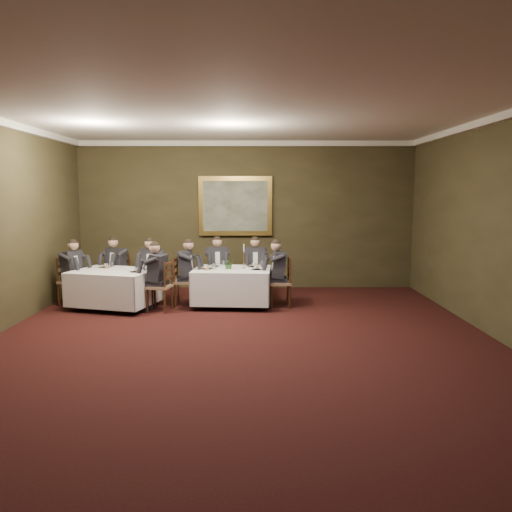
{
  "coord_description": "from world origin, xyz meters",
  "views": [
    {
      "loc": [
        0.19,
        -6.97,
        2.3
      ],
      "look_at": [
        0.22,
        2.03,
        1.15
      ],
      "focal_mm": 35.0,
      "sensor_mm": 36.0,
      "label": 1
    }
  ],
  "objects_px": {
    "chair_main_endleft": "(185,291)",
    "diner_sec_backright": "(152,277)",
    "diner_main_backright": "(255,275)",
    "chair_main_endright": "(280,293)",
    "centerpiece": "(229,263)",
    "table_main": "(232,284)",
    "painting": "(235,206)",
    "chair_sec_endleft": "(72,291)",
    "diner_sec_backleft": "(117,275)",
    "diner_sec_endright": "(159,285)",
    "chair_sec_backright": "(153,288)",
    "table_second": "(115,286)",
    "chair_main_backright": "(255,285)",
    "chair_main_backleft": "(217,285)",
    "chair_sec_backleft": "(118,286)",
    "candlestick": "(244,259)",
    "diner_main_endleft": "(185,280)",
    "diner_main_backleft": "(217,274)",
    "diner_main_endright": "(280,282)",
    "diner_sec_endleft": "(72,280)",
    "chair_sec_endright": "(160,297)"
  },
  "relations": [
    {
      "from": "diner_sec_backleft",
      "to": "chair_sec_endleft",
      "type": "xyz_separation_m",
      "value": [
        -0.77,
        -0.61,
        -0.23
      ]
    },
    {
      "from": "centerpiece",
      "to": "painting",
      "type": "bearing_deg",
      "value": 88.18
    },
    {
      "from": "diner_main_endright",
      "to": "diner_sec_backleft",
      "type": "bearing_deg",
      "value": 76.14
    },
    {
      "from": "candlestick",
      "to": "painting",
      "type": "bearing_deg",
      "value": 97.24
    },
    {
      "from": "chair_main_backleft",
      "to": "chair_main_endright",
      "type": "height_order",
      "value": "same"
    },
    {
      "from": "diner_main_backright",
      "to": "centerpiece",
      "type": "relative_size",
      "value": 5.58
    },
    {
      "from": "diner_main_backleft",
      "to": "diner_main_endleft",
      "type": "distance_m",
      "value": 0.96
    },
    {
      "from": "table_second",
      "to": "chair_main_backright",
      "type": "relative_size",
      "value": 1.84
    },
    {
      "from": "diner_main_backright",
      "to": "centerpiece",
      "type": "height_order",
      "value": "diner_main_backright"
    },
    {
      "from": "chair_main_backleft",
      "to": "chair_sec_backleft",
      "type": "height_order",
      "value": "same"
    },
    {
      "from": "table_second",
      "to": "diner_main_endleft",
      "type": "distance_m",
      "value": 1.4
    },
    {
      "from": "painting",
      "to": "chair_sec_endleft",
      "type": "bearing_deg",
      "value": -150.62
    },
    {
      "from": "chair_main_endleft",
      "to": "diner_sec_backright",
      "type": "height_order",
      "value": "diner_sec_backright"
    },
    {
      "from": "chair_sec_backright",
      "to": "chair_sec_endright",
      "type": "height_order",
      "value": "same"
    },
    {
      "from": "diner_main_backleft",
      "to": "chair_sec_backright",
      "type": "distance_m",
      "value": 1.42
    },
    {
      "from": "diner_main_backright",
      "to": "diner_main_endleft",
      "type": "height_order",
      "value": "same"
    },
    {
      "from": "table_second",
      "to": "diner_main_backleft",
      "type": "distance_m",
      "value": 2.22
    },
    {
      "from": "diner_sec_endleft",
      "to": "candlestick",
      "type": "distance_m",
      "value": 3.55
    },
    {
      "from": "table_main",
      "to": "diner_sec_backright",
      "type": "relative_size",
      "value": 1.22
    },
    {
      "from": "chair_main_backleft",
      "to": "painting",
      "type": "xyz_separation_m",
      "value": [
        0.36,
        1.1,
        1.69
      ]
    },
    {
      "from": "chair_sec_backleft",
      "to": "diner_sec_backleft",
      "type": "bearing_deg",
      "value": 90.0
    },
    {
      "from": "table_main",
      "to": "chair_sec_endleft",
      "type": "distance_m",
      "value": 3.3
    },
    {
      "from": "chair_sec_backright",
      "to": "diner_sec_backright",
      "type": "height_order",
      "value": "diner_sec_backright"
    },
    {
      "from": "diner_sec_backright",
      "to": "candlestick",
      "type": "distance_m",
      "value": 2.04
    },
    {
      "from": "chair_sec_endright",
      "to": "diner_sec_endleft",
      "type": "distance_m",
      "value": 1.99
    },
    {
      "from": "chair_main_backright",
      "to": "diner_sec_backright",
      "type": "height_order",
      "value": "diner_sec_backright"
    },
    {
      "from": "diner_main_backright",
      "to": "chair_main_endright",
      "type": "xyz_separation_m",
      "value": [
        0.51,
        -0.82,
        -0.23
      ]
    },
    {
      "from": "diner_main_endleft",
      "to": "chair_sec_backright",
      "type": "relative_size",
      "value": 1.35
    },
    {
      "from": "chair_main_backleft",
      "to": "diner_main_endright",
      "type": "distance_m",
      "value": 1.62
    },
    {
      "from": "diner_sec_endright",
      "to": "centerpiece",
      "type": "bearing_deg",
      "value": -60.26
    },
    {
      "from": "table_second",
      "to": "centerpiece",
      "type": "relative_size",
      "value": 7.65
    },
    {
      "from": "chair_sec_backleft",
      "to": "chair_sec_backright",
      "type": "bearing_deg",
      "value": -168.31
    },
    {
      "from": "chair_main_endright",
      "to": "table_second",
      "type": "bearing_deg",
      "value": 90.48
    },
    {
      "from": "chair_sec_endright",
      "to": "diner_sec_endleft",
      "type": "xyz_separation_m",
      "value": [
        -1.9,
        0.53,
        0.23
      ]
    },
    {
      "from": "diner_main_backright",
      "to": "chair_main_endleft",
      "type": "bearing_deg",
      "value": 23.51
    },
    {
      "from": "chair_main_backright",
      "to": "chair_sec_endright",
      "type": "distance_m",
      "value": 2.22
    },
    {
      "from": "diner_sec_backright",
      "to": "centerpiece",
      "type": "xyz_separation_m",
      "value": [
        1.66,
        -0.48,
        0.37
      ]
    },
    {
      "from": "table_main",
      "to": "chair_main_endleft",
      "type": "distance_m",
      "value": 1.0
    },
    {
      "from": "candlestick",
      "to": "chair_sec_endleft",
      "type": "bearing_deg",
      "value": 179.75
    },
    {
      "from": "chair_main_backright",
      "to": "diner_sec_endright",
      "type": "relative_size",
      "value": 0.74
    },
    {
      "from": "diner_main_backleft",
      "to": "chair_main_backright",
      "type": "distance_m",
      "value": 0.86
    },
    {
      "from": "chair_main_endright",
      "to": "diner_main_backleft",
      "type": "bearing_deg",
      "value": 54.99
    },
    {
      "from": "chair_main_endleft",
      "to": "diner_sec_backright",
      "type": "distance_m",
      "value": 0.87
    },
    {
      "from": "table_main",
      "to": "centerpiece",
      "type": "distance_m",
      "value": 0.44
    },
    {
      "from": "diner_sec_backleft",
      "to": "diner_sec_endright",
      "type": "xyz_separation_m",
      "value": [
        1.14,
        -1.14,
        0.0
      ]
    },
    {
      "from": "diner_sec_backleft",
      "to": "centerpiece",
      "type": "xyz_separation_m",
      "value": [
        2.47,
        -0.71,
        0.37
      ]
    },
    {
      "from": "chair_main_endleft",
      "to": "chair_sec_endleft",
      "type": "relative_size",
      "value": 1.0
    },
    {
      "from": "diner_main_backright",
      "to": "diner_sec_backright",
      "type": "bearing_deg",
      "value": 5.9
    },
    {
      "from": "chair_main_endleft",
      "to": "diner_main_endright",
      "type": "distance_m",
      "value": 1.97
    },
    {
      "from": "diner_main_backright",
      "to": "painting",
      "type": "distance_m",
      "value": 1.93
    }
  ]
}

